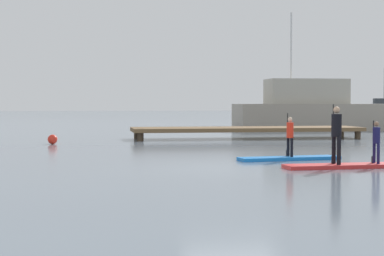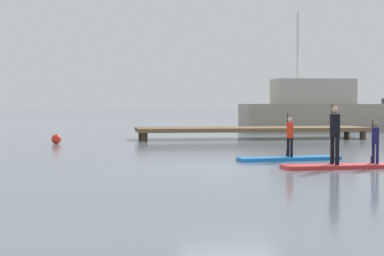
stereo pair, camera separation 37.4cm
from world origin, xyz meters
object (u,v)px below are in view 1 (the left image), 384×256
paddler_child_solo (290,134)px  paddler_child_front (376,140)px  paddleboard_far (347,166)px  mooring_buoy_mid (53,139)px  paddler_adult (336,131)px  fishing_boat_white_large (321,111)px  paddleboard_near (290,158)px

paddler_child_solo → paddler_child_front: (1.58, -2.40, -0.04)m
paddleboard_far → mooring_buoy_mid: (-8.06, 11.04, 0.15)m
paddler_adult → fishing_boat_white_large: (7.94, 21.82, 0.20)m
fishing_boat_white_large → paddler_adult: bearing=-110.0°
paddler_child_solo → paddler_adult: 2.50m
paddler_child_solo → paddleboard_far: 2.66m
paddler_child_solo → paddler_child_front: bearing=-56.7°
paddleboard_far → paddler_adult: bearing=-179.2°
paddler_child_solo → paddler_adult: paddler_adult is taller
paddleboard_far → paddler_child_front: (0.81, 0.04, 0.67)m
paddler_child_solo → paddler_adult: size_ratio=0.83×
paddler_child_solo → mooring_buoy_mid: (-7.30, 8.60, -0.56)m
paddler_adult → paddler_child_solo: bearing=100.4°
paddler_child_solo → fishing_boat_white_large: size_ratio=0.12×
paddleboard_near → paddleboard_far: 2.55m
paddler_adult → paddleboard_near: bearing=100.4°
paddleboard_far → fishing_boat_white_large: fishing_boat_white_large is taller
paddleboard_near → paddler_child_front: size_ratio=2.85×
paddler_child_front → fishing_boat_white_large: 22.82m
paddleboard_far → mooring_buoy_mid: bearing=126.1°
paddler_child_solo → paddler_adult: (0.45, -2.45, 0.20)m
paddler_child_solo → paddler_adult: bearing=-79.6°
paddleboard_near → paddler_child_front: 2.94m
paddler_child_front → paddleboard_far: bearing=-177.1°
paddler_child_solo → mooring_buoy_mid: size_ratio=3.26×
paddleboard_near → paddler_adult: 2.64m
fishing_boat_white_large → paddleboard_far: bearing=-109.3°
paddleboard_near → paddler_child_solo: bearing=94.2°
paddleboard_near → paddler_child_solo: size_ratio=2.49×
paddler_child_solo → paddler_child_front: paddler_child_solo is taller
paddler_child_solo → paddleboard_far: size_ratio=0.38×
paddler_child_solo → mooring_buoy_mid: 11.29m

